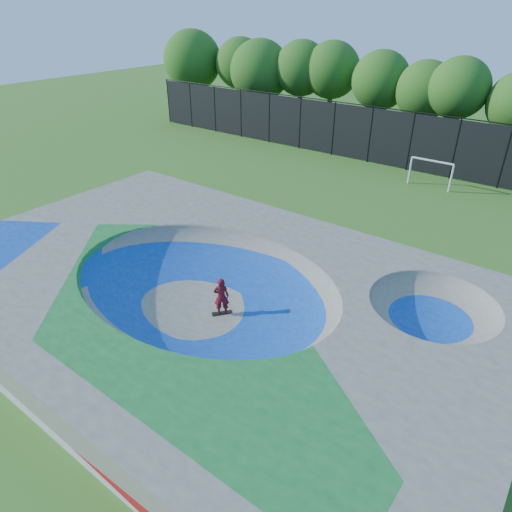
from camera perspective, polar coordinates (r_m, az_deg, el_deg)
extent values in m
plane|color=#31661C|center=(18.03, -6.36, -6.58)|extent=(120.00, 120.00, 0.00)
cube|color=gray|center=(17.60, -6.50, -4.60)|extent=(22.00, 14.00, 1.50)
imported|color=#AA0D18|center=(17.25, -4.35, -5.10)|extent=(0.69, 0.67, 1.59)
cube|color=black|center=(17.70, -4.25, -7.15)|extent=(0.67, 0.74, 0.05)
cylinder|color=silver|center=(31.79, 18.69, 10.13)|extent=(0.12, 0.12, 1.75)
cylinder|color=silver|center=(31.13, 23.21, 8.90)|extent=(0.12, 0.12, 1.75)
cylinder|color=silver|center=(31.18, 21.21, 11.03)|extent=(2.62, 0.12, 0.12)
cylinder|color=black|center=(47.29, -10.89, 18.46)|extent=(0.09, 0.09, 4.00)
cylinder|color=black|center=(45.15, -8.15, 18.18)|extent=(0.09, 0.09, 4.00)
cylinder|color=black|center=(43.13, -5.16, 17.82)|extent=(0.09, 0.09, 4.00)
cylinder|color=black|center=(41.22, -1.89, 17.38)|extent=(0.09, 0.09, 4.00)
cylinder|color=black|center=(39.45, 1.67, 16.84)|extent=(0.09, 0.09, 4.00)
cylinder|color=black|center=(37.83, 5.52, 16.18)|extent=(0.09, 0.09, 4.00)
cylinder|color=black|center=(36.39, 9.66, 15.39)|extent=(0.09, 0.09, 4.00)
cylinder|color=black|center=(35.14, 14.08, 14.45)|extent=(0.09, 0.09, 4.00)
cylinder|color=black|center=(34.12, 18.76, 13.36)|extent=(0.09, 0.09, 4.00)
cylinder|color=black|center=(33.33, 23.64, 12.12)|extent=(0.09, 0.09, 4.00)
cylinder|color=black|center=(32.80, 28.67, 10.74)|extent=(0.09, 0.09, 4.00)
cube|color=black|center=(34.12, 18.76, 13.36)|extent=(48.00, 0.03, 3.80)
cylinder|color=black|center=(33.67, 19.31, 16.61)|extent=(48.00, 0.08, 0.08)
cylinder|color=#4C3A26|center=(50.65, -7.66, 18.91)|extent=(0.44, 0.44, 3.14)
sphere|color=#245717|center=(50.12, -7.96, 23.10)|extent=(5.76, 5.76, 5.76)
cylinder|color=#4C3A26|center=(48.52, -1.88, 18.85)|extent=(0.44, 0.44, 3.41)
sphere|color=#245717|center=(48.01, -1.95, 22.95)|extent=(4.78, 4.78, 4.78)
cylinder|color=#4C3A26|center=(45.66, 0.48, 17.82)|extent=(0.44, 0.44, 2.83)
sphere|color=#245717|center=(45.09, 0.50, 22.16)|extent=(5.50, 5.50, 5.50)
cylinder|color=#4C3A26|center=(44.35, 5.46, 17.80)|extent=(0.44, 0.44, 3.50)
sphere|color=#245717|center=(43.79, 5.69, 22.33)|extent=(4.75, 4.75, 4.75)
cylinder|color=#4C3A26|center=(43.42, 9.09, 17.33)|extent=(0.44, 0.44, 3.50)
sphere|color=#245717|center=(42.85, 9.49, 21.96)|extent=(4.78, 4.78, 4.78)
cylinder|color=#4C3A26|center=(40.57, 14.70, 15.77)|extent=(0.44, 0.44, 3.27)
sphere|color=#245717|center=(39.97, 15.34, 20.42)|extent=(4.58, 4.58, 4.58)
cylinder|color=#4C3A26|center=(39.10, 19.55, 14.38)|extent=(0.44, 0.44, 3.01)
sphere|color=#245717|center=(38.49, 20.36, 18.85)|extent=(4.34, 4.34, 4.34)
cylinder|color=#4C3A26|center=(37.58, 22.98, 13.64)|extent=(0.44, 0.44, 3.56)
sphere|color=#245717|center=(36.94, 24.03, 18.63)|extent=(4.24, 4.24, 4.24)
cylinder|color=#4C3A26|center=(37.17, 28.93, 11.67)|extent=(0.44, 0.44, 2.94)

